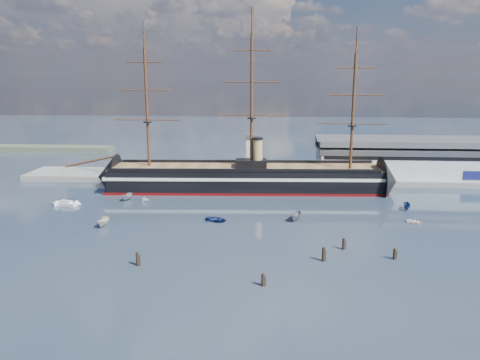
{
  "coord_description": "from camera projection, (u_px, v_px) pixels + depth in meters",
  "views": [
    {
      "loc": [
        10.53,
        -90.4,
        37.31
      ],
      "look_at": [
        1.44,
        35.0,
        9.0
      ],
      "focal_mm": 35.0,
      "sensor_mm": 36.0,
      "label": 1
    }
  ],
  "objects": [
    {
      "name": "piling_far_right",
      "position": [
        394.0,
        259.0,
        96.8
      ],
      "size": [
        0.64,
        0.64,
        3.05
      ],
      "primitive_type": "cylinder",
      "color": "black",
      "rests_on": "ground"
    },
    {
      "name": "motorboat_d",
      "position": [
        145.0,
        202.0,
        140.79
      ],
      "size": [
        5.12,
        5.46,
        1.92
      ],
      "primitive_type": "imported",
      "rotation": [
        0.0,
        0.0,
        0.87
      ],
      "color": "white",
      "rests_on": "ground"
    },
    {
      "name": "piling_near_right",
      "position": [
        323.0,
        261.0,
        95.85
      ],
      "size": [
        0.64,
        0.64,
        3.74
      ],
      "primitive_type": "cylinder",
      "color": "black",
      "rests_on": "ground"
    },
    {
      "name": "piling_near_mid",
      "position": [
        263.0,
        286.0,
        84.6
      ],
      "size": [
        0.64,
        0.64,
        3.09
      ],
      "primitive_type": "cylinder",
      "color": "black",
      "rests_on": "ground"
    },
    {
      "name": "quay_tower",
      "position": [
        252.0,
        155.0,
        165.58
      ],
      "size": [
        5.0,
        5.0,
        15.0
      ],
      "color": "silver",
      "rests_on": "ground"
    },
    {
      "name": "ground",
      "position": [
        236.0,
        206.0,
        135.82
      ],
      "size": [
        600.0,
        600.0,
        0.0
      ],
      "primitive_type": "plane",
      "color": "#1D2D41",
      "rests_on": "ground"
    },
    {
      "name": "motorboat_b",
      "position": [
        216.0,
        221.0,
        121.79
      ],
      "size": [
        2.6,
        3.91,
        1.69
      ],
      "primitive_type": "imported",
      "rotation": [
        0.0,
        0.0,
        1.23
      ],
      "color": "navy",
      "rests_on": "ground"
    },
    {
      "name": "motorboat_g",
      "position": [
        128.0,
        200.0,
        142.8
      ],
      "size": [
        6.29,
        3.51,
        2.38
      ],
      "primitive_type": "imported",
      "rotation": [
        0.0,
        0.0,
        -0.24
      ],
      "color": "gray",
      "rests_on": "ground"
    },
    {
      "name": "piling_extra",
      "position": [
        343.0,
        249.0,
        102.34
      ],
      "size": [
        0.64,
        0.64,
        3.26
      ],
      "primitive_type": "cylinder",
      "color": "black",
      "rests_on": "ground"
    },
    {
      "name": "motorboat_e",
      "position": [
        415.0,
        223.0,
        120.45
      ],
      "size": [
        2.24,
        2.75,
        1.21
      ],
      "primitive_type": "imported",
      "rotation": [
        0.0,
        0.0,
        1.02
      ],
      "color": "white",
      "rests_on": "ground"
    },
    {
      "name": "sailboat",
      "position": [
        66.0,
        203.0,
        136.62
      ],
      "size": [
        7.09,
        4.02,
        10.9
      ],
      "rotation": [
        0.0,
        0.0,
        -0.32
      ],
      "color": "silver",
      "rests_on": "ground"
    },
    {
      "name": "warship",
      "position": [
        240.0,
        178.0,
        154.43
      ],
      "size": [
        113.28,
        20.89,
        53.94
      ],
      "rotation": [
        0.0,
        0.0,
        0.05
      ],
      "color": "black",
      "rests_on": "ground"
    },
    {
      "name": "motorboat_c",
      "position": [
        296.0,
        220.0,
        122.79
      ],
      "size": [
        6.84,
        4.4,
        2.57
      ],
      "primitive_type": "imported",
      "rotation": [
        0.0,
        0.0,
        -0.35
      ],
      "color": "slate",
      "rests_on": "ground"
    },
    {
      "name": "motorboat_f",
      "position": [
        407.0,
        210.0,
        132.6
      ],
      "size": [
        5.96,
        3.12,
        2.27
      ],
      "primitive_type": "imported",
      "rotation": [
        0.0,
        0.0,
        -0.19
      ],
      "color": "navy",
      "rests_on": "ground"
    },
    {
      "name": "warehouse",
      "position": [
        405.0,
        158.0,
        168.9
      ],
      "size": [
        63.0,
        21.0,
        11.6
      ],
      "color": "#B7BABC",
      "rests_on": "ground"
    },
    {
      "name": "piling_near_left",
      "position": [
        138.0,
        266.0,
        93.59
      ],
      "size": [
        0.64,
        0.64,
        3.52
      ],
      "primitive_type": "cylinder",
      "color": "black",
      "rests_on": "ground"
    },
    {
      "name": "quay",
      "position": [
        272.0,
        180.0,
        170.15
      ],
      "size": [
        180.0,
        18.0,
        2.0
      ],
      "primitive_type": "cube",
      "color": "slate",
      "rests_on": "ground"
    },
    {
      "name": "motorboat_a",
      "position": [
        104.0,
        226.0,
        118.06
      ],
      "size": [
        6.53,
        2.6,
        2.58
      ],
      "primitive_type": "imported",
      "rotation": [
        0.0,
        0.0,
        -0.04
      ],
      "color": "beige",
      "rests_on": "ground"
    }
  ]
}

